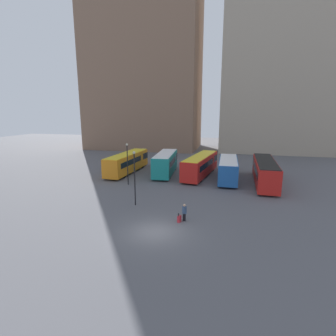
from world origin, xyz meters
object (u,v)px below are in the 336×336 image
bus_2 (201,165)px  bus_3 (228,169)px  traveler (184,211)px  bus_1 (165,163)px  bus_0 (128,162)px  lamp_post_1 (127,161)px  bus_4 (265,171)px  suitcase (179,219)px  lamp_post_0 (135,174)px

bus_2 → bus_3: size_ratio=1.26×
bus_2 → traveler: size_ratio=7.60×
bus_1 → bus_0: bearing=87.6°
bus_3 → lamp_post_1: (-12.86, -5.60, 1.61)m
bus_2 → bus_4: bearing=-96.4°
bus_2 → suitcase: size_ratio=13.84×
traveler → lamp_post_0: lamp_post_0 is taller
traveler → lamp_post_0: bearing=82.0°
lamp_post_0 → suitcase: bearing=-31.0°
lamp_post_0 → lamp_post_1: (-3.68, 7.14, -0.07)m
bus_3 → lamp_post_0: (-9.18, -12.73, 1.69)m
bus_3 → traveler: 15.96m
bus_3 → lamp_post_0: size_ratio=1.70×
bus_0 → bus_1: bearing=-85.0°
bus_1 → bus_3: bus_1 is taller
traveler → suitcase: 0.82m
traveler → lamp_post_1: bearing=61.7°
bus_1 → suitcase: 18.39m
bus_1 → lamp_post_0: bearing=176.7°
traveler → lamp_post_1: size_ratio=0.29×
bus_2 → lamp_post_0: size_ratio=2.14×
bus_2 → lamp_post_0: lamp_post_0 is taller
bus_3 → traveler: (-3.52, -15.55, -0.70)m
bus_3 → bus_4: bus_4 is taller
lamp_post_1 → traveler: bearing=-46.8°
bus_1 → lamp_post_1: (-3.35, -7.15, 1.47)m
traveler → lamp_post_0: (-5.66, 2.82, 2.39)m
suitcase → bus_0: bearing=53.0°
bus_2 → traveler: bus_2 is taller
bus_1 → bus_2: 5.45m
suitcase → lamp_post_0: lamp_post_0 is taller
bus_2 → lamp_post_1: size_ratio=2.19×
bus_4 → bus_2: bearing=76.1°
bus_4 → lamp_post_0: size_ratio=2.20×
bus_4 → suitcase: bearing=151.6°
bus_0 → traveler: bus_0 is taller
bus_0 → bus_1: size_ratio=1.20×
traveler → suitcase: size_ratio=1.82×
bus_0 → suitcase: (11.80, -17.20, -1.37)m
bus_2 → lamp_post_1: bearing=138.9°
bus_0 → bus_2: size_ratio=0.98×
bus_1 → lamp_post_0: (0.34, -14.28, 1.55)m
traveler → bus_0: bearing=54.4°
bus_0 → bus_1: bus_1 is taller
suitcase → lamp_post_0: (-5.28, 3.17, 3.03)m
bus_4 → bus_3: bearing=83.3°
bus_1 → bus_4: 14.53m
bus_2 → lamp_post_1: 11.57m
lamp_post_0 → lamp_post_1: size_ratio=1.03×
bus_4 → suitcase: bus_4 is taller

